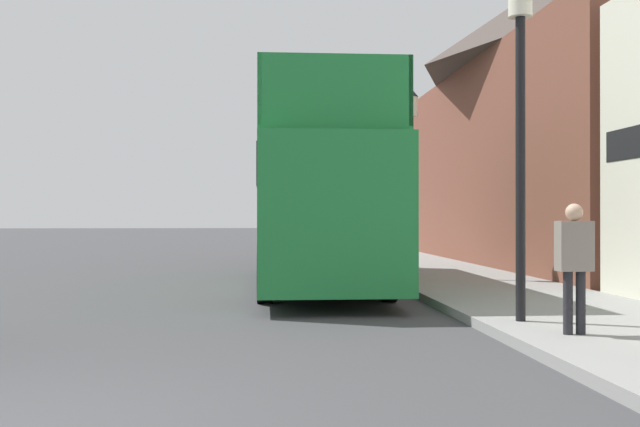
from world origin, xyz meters
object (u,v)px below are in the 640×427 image
lamp_post_second (411,145)px  pedestrian_second (574,256)px  parked_car_ahead_of_bus (311,242)px  lamp_post_nearest (520,77)px  tour_bus (315,202)px

lamp_post_second → pedestrian_second: bearing=-88.4°
parked_car_ahead_of_bus → pedestrian_second: size_ratio=2.62×
pedestrian_second → lamp_post_second: (-0.23, 8.33, 2.10)m
lamp_post_nearest → lamp_post_second: bearing=90.0°
tour_bus → lamp_post_nearest: 7.18m
pedestrian_second → lamp_post_second: lamp_post_second is taller
tour_bus → parked_car_ahead_of_bus: (0.55, 8.81, -1.19)m
lamp_post_nearest → lamp_post_second: (0.00, 7.17, -0.24)m
tour_bus → lamp_post_nearest: size_ratio=2.14×
pedestrian_second → lamp_post_nearest: 2.62m
parked_car_ahead_of_bus → lamp_post_nearest: (1.70, -15.45, 2.75)m
pedestrian_second → lamp_post_nearest: bearing=101.5°
lamp_post_nearest → pedestrian_second: bearing=-78.5°
pedestrian_second → parked_car_ahead_of_bus: bearing=96.7°
parked_car_ahead_of_bus → lamp_post_nearest: lamp_post_nearest is taller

